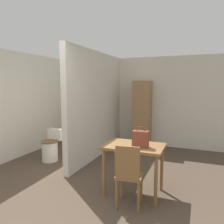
{
  "coord_description": "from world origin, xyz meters",
  "views": [
    {
      "loc": [
        1.74,
        -2.1,
        1.74
      ],
      "look_at": [
        0.23,
        1.65,
        1.23
      ],
      "focal_mm": 35.0,
      "sensor_mm": 36.0,
      "label": 1
    }
  ],
  "objects": [
    {
      "name": "partition_wall",
      "position": [
        -0.54,
        2.63,
        1.25
      ],
      "size": [
        0.12,
        2.8,
        2.5
      ],
      "color": "beige",
      "rests_on": "ground_plane"
    },
    {
      "name": "wall_left",
      "position": [
        -2.29,
        2.02,
        1.25
      ],
      "size": [
        0.12,
        5.04,
        2.5
      ],
      "color": "beige",
      "rests_on": "ground_plane"
    },
    {
      "name": "dining_table",
      "position": [
        0.82,
        1.13,
        0.68
      ],
      "size": [
        0.93,
        0.63,
        0.79
      ],
      "color": "brown",
      "rests_on": "ground_plane"
    },
    {
      "name": "ground_plane",
      "position": [
        0.0,
        0.0,
        0.0
      ],
      "size": [
        16.0,
        16.0,
        0.0
      ],
      "primitive_type": "plane",
      "color": "#4C3D30"
    },
    {
      "name": "wall_back",
      "position": [
        0.0,
        4.1,
        1.25
      ],
      "size": [
        5.46,
        0.12,
        2.5
      ],
      "color": "beige",
      "rests_on": "ground_plane"
    },
    {
      "name": "toilet",
      "position": [
        -1.39,
        1.92,
        0.31
      ],
      "size": [
        0.38,
        0.53,
        0.7
      ],
      "color": "silver",
      "rests_on": "ground_plane"
    },
    {
      "name": "wooden_chair",
      "position": [
        0.87,
        0.69,
        0.5
      ],
      "size": [
        0.41,
        0.41,
        0.92
      ],
      "rotation": [
        0.0,
        0.0,
        0.13
      ],
      "color": "brown",
      "rests_on": "ground_plane"
    },
    {
      "name": "handbag",
      "position": [
        0.94,
        1.06,
        0.92
      ],
      "size": [
        0.24,
        0.12,
        0.32
      ],
      "color": "brown",
      "rests_on": "dining_table"
    },
    {
      "name": "wooden_cabinet",
      "position": [
        0.27,
        3.79,
        0.92
      ],
      "size": [
        0.45,
        0.48,
        1.84
      ],
      "color": "#997047",
      "rests_on": "ground_plane"
    }
  ]
}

